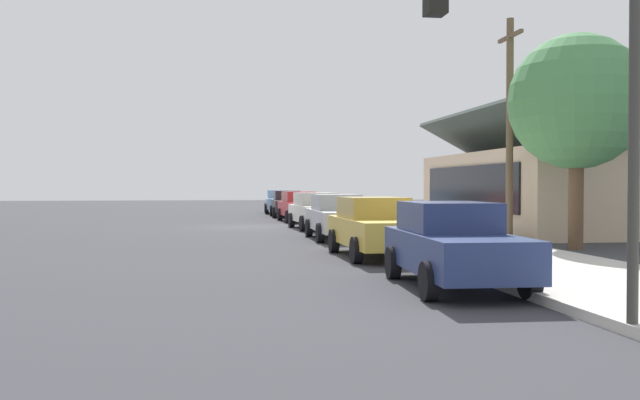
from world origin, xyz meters
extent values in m
plane|color=#38383D|center=(0.00, 0.00, 0.00)|extent=(120.00, 120.00, 0.00)
cube|color=beige|center=(0.00, 5.60, 0.08)|extent=(60.00, 4.20, 0.16)
cube|color=#8CB7E0|center=(-15.99, 2.84, 0.68)|extent=(4.93, 1.96, 0.70)
cube|color=#779CBE|center=(-16.48, 2.87, 1.31)|extent=(2.40, 1.62, 0.56)
cylinder|color=black|center=(-14.45, 3.62, 0.33)|extent=(0.67, 0.25, 0.66)
cylinder|color=black|center=(-14.54, 1.91, 0.33)|extent=(0.67, 0.25, 0.66)
cylinder|color=black|center=(-17.45, 3.77, 0.33)|extent=(0.67, 0.25, 0.66)
cylinder|color=black|center=(-17.54, 2.07, 0.33)|extent=(0.67, 0.25, 0.66)
cube|color=#2D3035|center=(-10.10, 2.82, 0.68)|extent=(4.36, 1.82, 0.70)
cube|color=#27292D|center=(-10.53, 2.83, 1.31)|extent=(2.11, 1.57, 0.56)
cylinder|color=black|center=(-8.74, 3.65, 0.33)|extent=(0.66, 0.23, 0.66)
cylinder|color=black|center=(-8.78, 1.92, 0.33)|extent=(0.66, 0.23, 0.66)
cylinder|color=black|center=(-11.42, 3.71, 0.33)|extent=(0.66, 0.23, 0.66)
cylinder|color=black|center=(-11.46, 1.98, 0.33)|extent=(0.66, 0.23, 0.66)
cube|color=red|center=(-4.38, 2.89, 0.68)|extent=(4.62, 1.96, 0.70)
cube|color=#A9272B|center=(-4.83, 2.87, 1.31)|extent=(2.25, 1.64, 0.56)
cylinder|color=black|center=(-3.01, 3.83, 0.33)|extent=(0.67, 0.25, 0.66)
cylinder|color=black|center=(-2.93, 2.09, 0.33)|extent=(0.67, 0.25, 0.66)
cylinder|color=black|center=(-5.83, 3.69, 0.33)|extent=(0.67, 0.25, 0.66)
cylinder|color=black|center=(-5.74, 1.95, 0.33)|extent=(0.67, 0.25, 0.66)
cube|color=silver|center=(2.05, 2.88, 0.68)|extent=(4.69, 2.10, 0.70)
cube|color=beige|center=(1.59, 2.85, 1.31)|extent=(2.29, 1.74, 0.56)
cylinder|color=black|center=(3.42, 3.88, 0.33)|extent=(0.67, 0.26, 0.66)
cylinder|color=black|center=(3.53, 2.04, 0.33)|extent=(0.67, 0.26, 0.66)
cylinder|color=black|center=(0.58, 3.72, 0.33)|extent=(0.67, 0.26, 0.66)
cylinder|color=black|center=(0.68, 1.88, 0.33)|extent=(0.67, 0.26, 0.66)
cube|color=silver|center=(7.97, 2.74, 0.68)|extent=(4.55, 1.73, 0.70)
cube|color=#A0A2A6|center=(7.51, 2.74, 1.31)|extent=(2.19, 1.52, 0.56)
cylinder|color=black|center=(9.38, 3.60, 0.33)|extent=(0.66, 0.22, 0.66)
cylinder|color=black|center=(9.37, 1.88, 0.33)|extent=(0.66, 0.22, 0.66)
cylinder|color=black|center=(6.56, 3.60, 0.33)|extent=(0.66, 0.22, 0.66)
cylinder|color=black|center=(6.55, 1.88, 0.33)|extent=(0.66, 0.22, 0.66)
cube|color=gold|center=(14.25, 2.66, 0.68)|extent=(4.69, 1.87, 0.70)
cube|color=gold|center=(13.78, 2.65, 1.31)|extent=(2.27, 1.61, 0.56)
cylinder|color=black|center=(15.67, 3.58, 0.33)|extent=(0.66, 0.23, 0.66)
cylinder|color=black|center=(15.71, 1.80, 0.33)|extent=(0.66, 0.23, 0.66)
cylinder|color=black|center=(12.79, 3.52, 0.33)|extent=(0.66, 0.23, 0.66)
cylinder|color=black|center=(12.82, 1.74, 0.33)|extent=(0.66, 0.23, 0.66)
cube|color=navy|center=(19.98, 2.79, 0.68)|extent=(4.57, 1.91, 0.70)
cube|color=navy|center=(19.53, 2.81, 1.31)|extent=(2.22, 1.61, 0.56)
cylinder|color=black|center=(21.41, 3.59, 0.33)|extent=(0.67, 0.25, 0.66)
cylinder|color=black|center=(21.33, 1.87, 0.33)|extent=(0.67, 0.25, 0.66)
cylinder|color=black|center=(18.62, 3.71, 0.33)|extent=(0.67, 0.25, 0.66)
cylinder|color=black|center=(18.54, 1.98, 0.33)|extent=(0.67, 0.25, 0.66)
cube|color=#CCB293|center=(4.47, 12.00, 1.64)|extent=(12.60, 6.24, 3.28)
cube|color=black|center=(4.47, 8.84, 1.80)|extent=(10.08, 0.08, 1.84)
cube|color=#3F4C47|center=(4.47, 10.44, 4.11)|extent=(13.20, 3.42, 1.92)
cube|color=#3F4C47|center=(4.47, 13.56, 4.11)|extent=(13.20, 3.42, 1.92)
cylinder|color=brown|center=(12.94, 9.05, 1.65)|extent=(0.44, 0.44, 3.30)
sphere|color=#47844C|center=(12.94, 9.05, 4.40)|extent=(4.03, 4.03, 4.03)
cylinder|color=#383833|center=(24.30, 3.60, 2.60)|extent=(0.14, 0.14, 5.20)
sphere|color=green|center=(24.15, 1.00, 4.09)|extent=(0.16, 0.16, 0.16)
cylinder|color=brown|center=(10.10, 8.20, 3.75)|extent=(0.24, 0.24, 7.50)
cube|color=brown|center=(10.10, 8.20, 6.90)|extent=(1.80, 0.12, 0.12)
cylinder|color=red|center=(16.55, 4.20, 0.44)|extent=(0.22, 0.22, 0.55)
sphere|color=red|center=(16.55, 4.20, 0.78)|extent=(0.18, 0.18, 0.18)
camera|label=1|loc=(32.44, -1.64, 1.91)|focal=39.41mm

